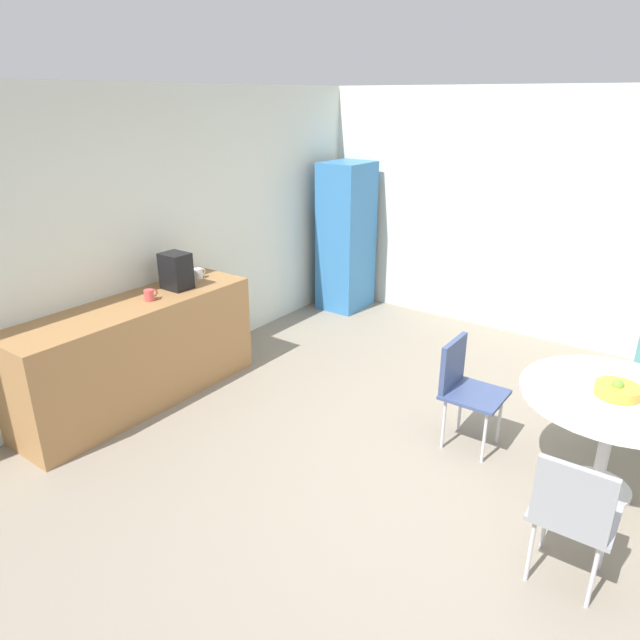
% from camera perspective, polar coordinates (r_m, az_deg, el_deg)
% --- Properties ---
extents(ground_plane, '(6.00, 6.00, 0.00)m').
position_cam_1_polar(ground_plane, '(4.18, 12.57, -15.68)').
color(ground_plane, gray).
extents(wall_back, '(6.00, 0.10, 2.60)m').
position_cam_1_polar(wall_back, '(5.37, -16.91, 7.81)').
color(wall_back, silver).
rests_on(wall_back, ground_plane).
extents(wall_side_right, '(0.10, 6.00, 2.60)m').
position_cam_1_polar(wall_side_right, '(6.36, 24.87, 8.79)').
color(wall_side_right, silver).
rests_on(wall_side_right, ground_plane).
extents(counter_block, '(2.15, 0.60, 0.90)m').
position_cam_1_polar(counter_block, '(5.10, -17.77, -3.17)').
color(counter_block, '#9E7042').
rests_on(counter_block, ground_plane).
extents(locker_cabinet, '(0.60, 0.50, 1.78)m').
position_cam_1_polar(locker_cabinet, '(6.99, 2.63, 8.29)').
color(locker_cabinet, '#3372B2').
rests_on(locker_cabinet, ground_plane).
extents(round_table, '(1.17, 1.17, 0.73)m').
position_cam_1_polar(round_table, '(4.14, 27.24, -8.13)').
color(round_table, silver).
rests_on(round_table, ground_plane).
extents(chair_navy, '(0.42, 0.42, 0.83)m').
position_cam_1_polar(chair_navy, '(4.38, 14.16, -5.92)').
color(chair_navy, silver).
rests_on(chair_navy, ground_plane).
extents(chair_gray, '(0.43, 0.43, 0.83)m').
position_cam_1_polar(chair_gray, '(3.34, 24.02, -16.87)').
color(chair_gray, silver).
rests_on(chair_gray, ground_plane).
extents(fruit_bowl, '(0.28, 0.28, 0.11)m').
position_cam_1_polar(fruit_bowl, '(4.05, 27.67, -6.20)').
color(fruit_bowl, gold).
rests_on(fruit_bowl, round_table).
extents(mug_white, '(0.13, 0.08, 0.09)m').
position_cam_1_polar(mug_white, '(4.94, -16.72, 2.41)').
color(mug_white, '#D84C4C').
rests_on(mug_white, counter_block).
extents(mug_green, '(0.13, 0.08, 0.09)m').
position_cam_1_polar(mug_green, '(5.45, -12.07, 4.60)').
color(mug_green, white).
rests_on(mug_green, counter_block).
extents(coffee_maker, '(0.20, 0.24, 0.32)m').
position_cam_1_polar(coffee_maker, '(5.16, -14.26, 4.78)').
color(coffee_maker, black).
rests_on(coffee_maker, counter_block).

